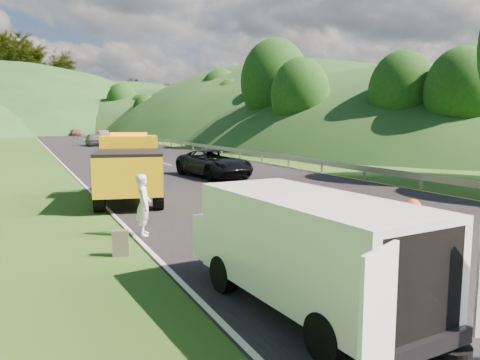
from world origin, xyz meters
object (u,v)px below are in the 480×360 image
white_van (304,246)px  suitcase (121,243)px  child (231,236)px  passing_suv (214,177)px  spare_tire (448,360)px  worker (408,320)px  woman (144,236)px  tow_truck (129,168)px

white_van → suitcase: white_van is taller
child → passing_suv: size_ratio=0.18×
passing_suv → spare_tire: bearing=-110.3°
suitcase → passing_suv: size_ratio=0.11×
worker → spare_tire: 1.28m
woman → suitcase: bearing=162.7°
worker → passing_suv: worker is taller
white_van → suitcase: (-2.21, 4.61, -0.82)m
spare_tire → woman: bearing=103.6°
tow_truck → passing_suv: bearing=57.0°
tow_truck → passing_suv: tow_truck is taller
tow_truck → suitcase: tow_truck is taller
tow_truck → white_van: bearing=-75.5°
child → passing_suv: bearing=93.3°
tow_truck → white_van: (0.34, -12.29, -0.20)m
woman → child: woman is taller
worker → suitcase: 6.71m
white_van → worker: size_ratio=3.05×
suitcase → worker: bearing=-58.3°
white_van → woman: size_ratio=3.34×
tow_truck → child: tow_truck is taller
woman → worker: 7.83m
woman → spare_tire: 8.86m
worker → spare_tire: (-0.45, -1.20, 0.00)m
child → passing_suv: passing_suv is taller
white_van → spare_tire: bearing=-73.6°
tow_truck → spare_tire: size_ratio=11.28×
white_van → worker: 2.05m
child → worker: 6.29m
white_van → suitcase: size_ratio=9.21×
tow_truck → worker: tow_truck is taller
worker → suitcase: size_ratio=3.02×
white_van → woman: 6.53m
tow_truck → child: bearing=-66.7°
passing_suv → tow_truck: bearing=-143.0°
child → suitcase: suitcase is taller
woman → child: 2.46m
worker → white_van: bearing=127.0°
woman → spare_tire: (2.09, -8.61, 0.00)m
worker → passing_suv: (4.36, 19.20, 0.00)m
white_van → woman: bearing=96.8°
suitcase → child: bearing=10.3°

